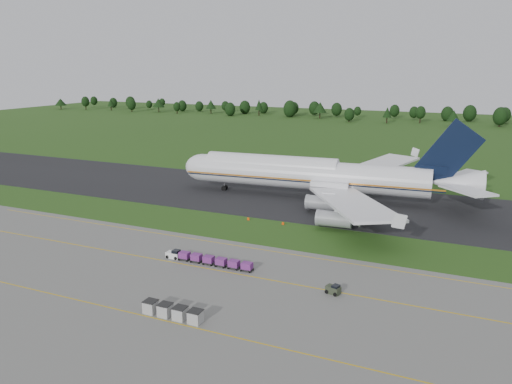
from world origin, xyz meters
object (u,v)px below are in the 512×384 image
at_px(uld_row, 173,311).
at_px(edge_markers, 265,221).
at_px(aircraft, 315,175).
at_px(utility_cart, 333,290).
at_px(baggage_train, 207,260).

relative_size(uld_row, edge_markers, 1.03).
bearing_deg(uld_row, aircraft, 91.11).
bearing_deg(utility_cart, edge_markers, 128.89).
height_order(baggage_train, utility_cart, baggage_train).
xyz_separation_m(aircraft, utility_cart, (19.47, -53.04, -5.62)).
bearing_deg(aircraft, baggage_train, -94.16).
relative_size(baggage_train, edge_markers, 1.91).
xyz_separation_m(aircraft, baggage_train, (-3.67, -50.48, -5.39)).
distance_m(baggage_train, edge_markers, 25.98).
bearing_deg(baggage_train, edge_markers, 89.72).
height_order(aircraft, edge_markers, aircraft).
bearing_deg(uld_row, baggage_train, 105.07).
bearing_deg(uld_row, edge_markers, 96.25).
relative_size(baggage_train, uld_row, 1.87).
bearing_deg(aircraft, uld_row, -88.89).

